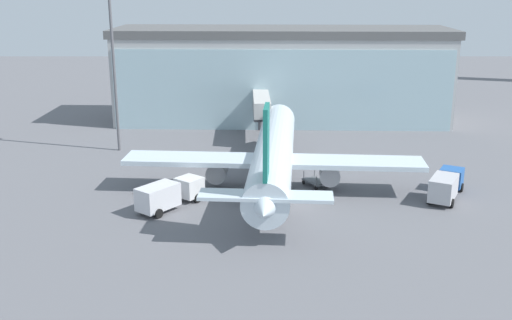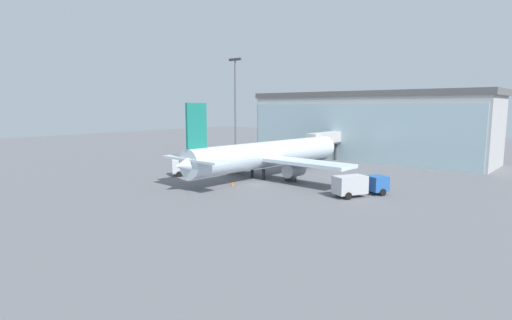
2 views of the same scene
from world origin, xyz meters
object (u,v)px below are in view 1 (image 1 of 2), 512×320
(catering_truck, at_px, (170,194))
(baggage_cart, at_px, (317,182))
(jet_bridge, at_px, (263,105))
(fuel_truck, at_px, (448,185))
(safety_cone_nose, at_px, (284,215))
(safety_cone_wingtip, at_px, (137,191))
(apron_light_mast, at_px, (115,54))
(airplane, at_px, (275,155))

(catering_truck, relative_size, baggage_cart, 2.20)
(jet_bridge, bearing_deg, catering_truck, 160.26)
(catering_truck, xyz_separation_m, fuel_truck, (27.47, 2.71, 0.00))
(jet_bridge, height_order, safety_cone_nose, jet_bridge)
(jet_bridge, bearing_deg, safety_cone_wingtip, 149.41)
(catering_truck, xyz_separation_m, safety_cone_nose, (10.80, -2.42, -1.19))
(catering_truck, relative_size, safety_cone_nose, 12.89)
(safety_cone_wingtip, bearing_deg, baggage_cart, 7.79)
(jet_bridge, bearing_deg, safety_cone_nose, -177.97)
(catering_truck, xyz_separation_m, safety_cone_wingtip, (-3.98, 3.94, -1.19))
(apron_light_mast, height_order, fuel_truck, apron_light_mast)
(fuel_truck, distance_m, baggage_cart, 13.31)
(apron_light_mast, height_order, baggage_cart, apron_light_mast)
(jet_bridge, height_order, apron_light_mast, apron_light_mast)
(fuel_truck, distance_m, safety_cone_nose, 17.48)
(airplane, distance_m, safety_cone_nose, 9.24)
(jet_bridge, distance_m, baggage_cart, 21.86)
(airplane, distance_m, safety_cone_wingtip, 14.76)
(fuel_truck, relative_size, safety_cone_wingtip, 13.60)
(baggage_cart, bearing_deg, safety_cone_wingtip, 66.40)
(jet_bridge, xyz_separation_m, airplane, (1.10, -21.03, -1.07))
(safety_cone_nose, xyz_separation_m, safety_cone_wingtip, (-14.79, 6.36, 0.00))
(safety_cone_nose, bearing_deg, fuel_truck, 17.12)
(baggage_cart, height_order, safety_cone_wingtip, baggage_cart)
(catering_truck, bearing_deg, apron_light_mast, 62.66)
(jet_bridge, distance_m, fuel_truck, 30.78)
(baggage_cart, height_order, safety_cone_nose, baggage_cart)
(safety_cone_nose, bearing_deg, airplane, 93.80)
(fuel_truck, xyz_separation_m, safety_cone_nose, (-16.66, -5.13, -1.19))
(apron_light_mast, xyz_separation_m, airplane, (19.53, -14.41, -8.82))
(baggage_cart, bearing_deg, jet_bridge, -16.23)
(apron_light_mast, xyz_separation_m, catering_truck, (9.30, -20.61, -10.92))
(airplane, bearing_deg, baggage_cart, -81.90)
(airplane, relative_size, fuel_truck, 4.74)
(catering_truck, bearing_deg, safety_cone_wingtip, 83.69)
(airplane, bearing_deg, safety_cone_nose, -172.01)
(catering_truck, bearing_deg, airplane, -20.45)
(baggage_cart, xyz_separation_m, safety_cone_wingtip, (-18.72, -2.56, -0.23))
(safety_cone_nose, bearing_deg, jet_bridge, 93.24)
(airplane, xyz_separation_m, baggage_cart, (4.51, 0.31, -3.07))
(apron_light_mast, xyz_separation_m, baggage_cart, (24.04, -14.11, -11.88))
(apron_light_mast, distance_m, safety_cone_wingtip, 21.28)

